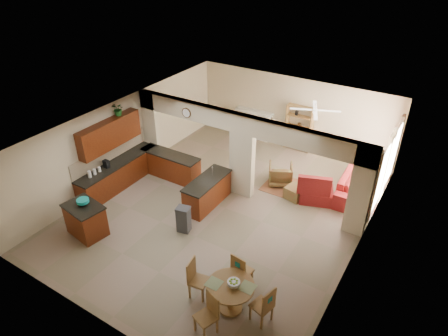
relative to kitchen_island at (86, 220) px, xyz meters
The scene contains 39 objects.
floor 4.14m from the kitchen_island, 48.69° to the left, with size 10.00×10.00×0.00m, color #7E6A57.
ceiling 4.72m from the kitchen_island, 48.69° to the left, with size 10.00×10.00×0.00m, color white.
wall_back 8.58m from the kitchen_island, 71.45° to the left, with size 8.00×8.00×0.00m, color beige.
wall_front 3.44m from the kitchen_island, 35.18° to the right, with size 8.00×8.00×0.00m, color beige.
wall_left 3.47m from the kitchen_island, 112.62° to the left, with size 10.00×10.00×0.00m, color beige.
wall_right 7.45m from the kitchen_island, 24.70° to the left, with size 10.00×10.00×0.00m, color beige.
partition_left_pier 4.30m from the kitchen_island, 103.57° to the left, with size 0.60×0.25×2.80m, color beige.
partition_center_pier 4.94m from the kitchen_island, 56.42° to the left, with size 0.80×0.25×2.20m, color beige.
partition_right_pier 7.66m from the kitchen_island, 32.51° to the left, with size 0.60×0.25×2.80m, color beige.
partition_header 5.30m from the kitchen_island, 56.42° to the left, with size 8.00×0.25×0.60m, color beige.
kitchen_counter 2.89m from the kitchen_island, 100.91° to the left, with size 2.52×3.29×1.48m.
upper_cabinets 2.92m from the kitchen_island, 115.82° to the left, with size 0.35×2.40×0.90m, color #421207.
peninsula 3.65m from the kitchen_island, 54.61° to the left, with size 0.70×1.85×0.91m.
wall_clock 4.46m from the kitchen_island, 79.73° to the left, with size 0.34×0.34×0.03m, color #50361A.
rug 6.52m from the kitchen_island, 52.97° to the left, with size 1.60×1.30×0.01m, color brown.
fireplace 8.00m from the kitchen_island, 82.00° to the left, with size 1.60×0.35×1.20m.
shelving_unit 8.49m from the kitchen_island, 68.82° to the left, with size 1.00×0.32×1.80m, color brown.
window_a 8.61m from the kitchen_island, 38.87° to the left, with size 0.02×0.90×1.90m, color white.
window_b 9.77m from the kitchen_island, 46.68° to the left, with size 0.02×0.90×1.90m, color white.
glazed_door 9.16m from the kitchen_island, 43.02° to the left, with size 0.02×0.70×2.10m, color white.
drape_a_left 8.22m from the kitchen_island, 35.78° to the left, with size 0.10×0.28×2.30m, color #3E1919.
drape_a_right 8.97m from the kitchen_island, 42.03° to the left, with size 0.10×0.28×2.30m, color #3E1919.
drape_b_left 9.31m from the kitchen_island, 44.32° to the left, with size 0.10×0.28×2.30m, color #3E1919.
drape_b_right 10.19m from the kitchen_island, 49.17° to the left, with size 0.10×0.28×2.30m, color #3E1919.
ceiling_fan 7.69m from the kitchen_island, 55.31° to the left, with size 1.00×1.00×0.10m, color white.
kitchen_island is the anchor object (origin of this frame).
teal_bowl 0.56m from the kitchen_island, 123.88° to the left, with size 0.34×0.34×0.16m, color #138582.
trash_can 2.75m from the kitchen_island, 34.40° to the left, with size 0.35×0.30×0.74m, color #303032.
dining_table 4.83m from the kitchen_island, ahead, with size 1.09×1.09×0.74m.
fruit_bowl 4.90m from the kitchen_island, ahead, with size 0.29×0.29×0.15m, color #7DBB28.
sofa 8.60m from the kitchen_island, 45.64° to the left, with size 1.07×2.75×0.80m, color maroon.
chaise 7.05m from the kitchen_island, 45.45° to the left, with size 1.03×0.84×0.41m, color maroon.
armchair 6.38m from the kitchen_island, 56.20° to the left, with size 0.77×0.80×0.72m, color maroon.
ottoman 6.44m from the kitchen_island, 47.67° to the left, with size 0.55×0.55×0.40m, color maroon.
plant 3.66m from the kitchen_island, 111.67° to the left, with size 0.39×0.34×0.43m, color #124313.
chair_north 4.73m from the kitchen_island, ahead, with size 0.47×0.47×1.02m.
chair_east 5.65m from the kitchen_island, ahead, with size 0.51×0.51×1.02m.
chair_south 4.81m from the kitchen_island, 10.02° to the right, with size 0.54×0.54×1.02m.
chair_west 3.92m from the kitchen_island, ahead, with size 0.48×0.48×1.02m.
Camera 1 is at (5.27, -8.54, 7.53)m, focal length 32.00 mm.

